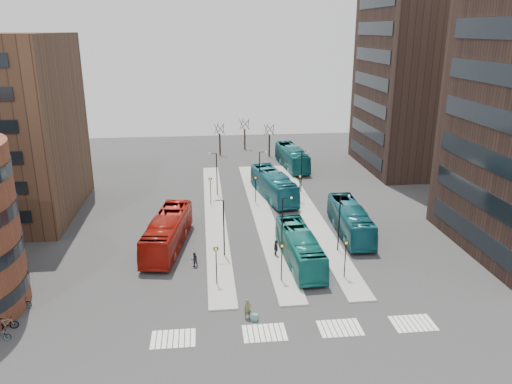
{
  "coord_description": "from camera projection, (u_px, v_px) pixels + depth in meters",
  "views": [
    {
      "loc": [
        -5.32,
        -29.06,
        22.41
      ],
      "look_at": [
        0.53,
        23.8,
        5.0
      ],
      "focal_mm": 35.0,
      "sensor_mm": 36.0,
      "label": 1
    }
  ],
  "objects": [
    {
      "name": "sign_poles",
      "position": [
        266.0,
        216.0,
        56.12
      ],
      "size": [
        12.45,
        22.12,
        3.65
      ],
      "color": "black",
      "rests_on": "ground"
    },
    {
      "name": "bicycle_far",
      "position": [
        20.0,
        303.0,
        41.95
      ],
      "size": [
        1.94,
        0.81,
        0.99
      ],
      "primitive_type": "imported",
      "rotation": [
        0.0,
        0.0,
        1.49
      ],
      "color": "gray",
      "rests_on": "ground"
    },
    {
      "name": "commuter_c",
      "position": [
        302.0,
        251.0,
        50.78
      ],
      "size": [
        0.89,
        1.25,
        1.76
      ],
      "primitive_type": "imported",
      "rotation": [
        0.0,
        0.0,
        4.49
      ],
      "color": "black",
      "rests_on": "ground"
    },
    {
      "name": "red_bus",
      "position": [
        168.0,
        232.0,
        53.18
      ],
      "size": [
        5.1,
        13.33,
        3.62
      ],
      "primitive_type": "imported",
      "rotation": [
        0.0,
        0.0,
        -0.16
      ],
      "color": "#9A140B",
      "rests_on": "ground"
    },
    {
      "name": "teal_bus_c",
      "position": [
        350.0,
        220.0,
        56.82
      ],
      "size": [
        3.36,
        12.26,
        3.39
      ],
      "primitive_type": "imported",
      "rotation": [
        0.0,
        0.0,
        -0.04
      ],
      "color": "#135461",
      "rests_on": "ground"
    },
    {
      "name": "bare_trees",
      "position": [
        245.0,
        139.0,
        93.6
      ],
      "size": [
        10.97,
        8.14,
        5.9
      ],
      "color": "black",
      "rests_on": "ground"
    },
    {
      "name": "ground",
      "position": [
        286.0,
        365.0,
        34.97
      ],
      "size": [
        160.0,
        160.0,
        0.0
      ],
      "primitive_type": "plane",
      "color": "#2A2A2D",
      "rests_on": "ground"
    },
    {
      "name": "lamp_posts",
      "position": [
        269.0,
        192.0,
        60.58
      ],
      "size": [
        14.04,
        20.24,
        6.12
      ],
      "color": "black",
      "rests_on": "ground"
    },
    {
      "name": "teal_bus_a",
      "position": [
        300.0,
        247.0,
        49.83
      ],
      "size": [
        3.2,
        11.89,
        3.28
      ],
      "primitive_type": "imported",
      "rotation": [
        0.0,
        0.0,
        0.04
      ],
      "color": "#156965",
      "rests_on": "ground"
    },
    {
      "name": "commuter_a",
      "position": [
        194.0,
        259.0,
        49.25
      ],
      "size": [
        0.89,
        0.81,
        1.5
      ],
      "primitive_type": "imported",
      "rotation": [
        0.0,
        0.0,
        3.55
      ],
      "color": "black",
      "rests_on": "ground"
    },
    {
      "name": "crosswalk_stripes",
      "position": [
        299.0,
        330.0,
        38.93
      ],
      "size": [
        22.35,
        2.4,
        0.01
      ],
      "color": "silver",
      "rests_on": "ground"
    },
    {
      "name": "bicycle_mid",
      "position": [
        6.0,
        324.0,
        38.88
      ],
      "size": [
        1.85,
        0.84,
        1.07
      ],
      "primitive_type": "imported",
      "rotation": [
        0.0,
        0.0,
        1.76
      ],
      "color": "gray",
      "rests_on": "ground"
    },
    {
      "name": "island_right",
      "position": [
        308.0,
        211.0,
        64.12
      ],
      "size": [
        2.5,
        45.0,
        0.15
      ],
      "primitive_type": "cube",
      "color": "gray",
      "rests_on": "ground"
    },
    {
      "name": "traveller",
      "position": [
        248.0,
        309.0,
        40.34
      ],
      "size": [
        0.71,
        0.55,
        1.72
      ],
      "primitive_type": "imported",
      "rotation": [
        0.0,
        0.0,
        0.23
      ],
      "color": "brown",
      "rests_on": "ground"
    },
    {
      "name": "island_left",
      "position": [
        215.0,
        215.0,
        62.87
      ],
      "size": [
        2.5,
        45.0,
        0.15
      ],
      "primitive_type": "cube",
      "color": "gray",
      "rests_on": "ground"
    },
    {
      "name": "teal_bus_d",
      "position": [
        292.0,
        157.0,
        84.21
      ],
      "size": [
        3.96,
        13.0,
        3.57
      ],
      "primitive_type": "imported",
      "rotation": [
        0.0,
        0.0,
        0.08
      ],
      "color": "#135C61",
      "rests_on": "ground"
    },
    {
      "name": "suitcase",
      "position": [
        255.0,
        317.0,
        40.17
      ],
      "size": [
        0.56,
        0.49,
        0.59
      ],
      "primitive_type": "cube",
      "rotation": [
        0.0,
        0.0,
        -0.27
      ],
      "color": "#201B98",
      "rests_on": "ground"
    },
    {
      "name": "island_mid",
      "position": [
        262.0,
        213.0,
        63.5
      ],
      "size": [
        2.5,
        45.0,
        0.15
      ],
      "primitive_type": "cube",
      "color": "gray",
      "rests_on": "ground"
    },
    {
      "name": "teal_bus_b",
      "position": [
        273.0,
        185.0,
        69.15
      ],
      "size": [
        5.24,
        13.33,
        3.62
      ],
      "primitive_type": "imported",
      "rotation": [
        0.0,
        0.0,
        0.17
      ],
      "color": "#16616F",
      "rests_on": "ground"
    },
    {
      "name": "commuter_b",
      "position": [
        276.0,
        248.0,
        51.34
      ],
      "size": [
        0.61,
        1.12,
        1.82
      ],
      "primitive_type": "imported",
      "rotation": [
        0.0,
        0.0,
        1.73
      ],
      "color": "black",
      "rests_on": "ground"
    },
    {
      "name": "tower_far",
      "position": [
        431.0,
        77.0,
        80.88
      ],
      "size": [
        20.12,
        20.0,
        30.0
      ],
      "color": "#2F201A",
      "rests_on": "ground"
    }
  ]
}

